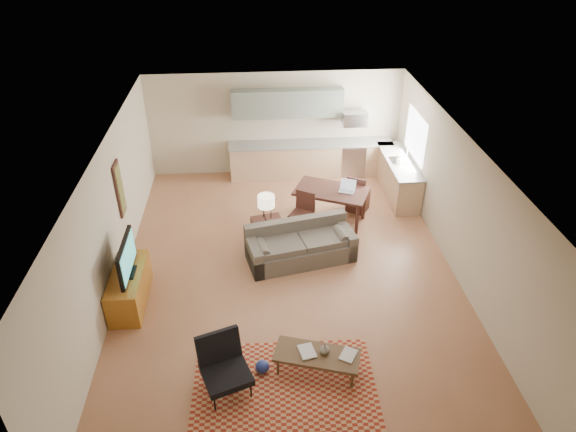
{
  "coord_description": "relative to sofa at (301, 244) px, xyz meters",
  "views": [
    {
      "loc": [
        -0.65,
        -7.99,
        6.35
      ],
      "look_at": [
        0.0,
        0.3,
        1.15
      ],
      "focal_mm": 32.0,
      "sensor_mm": 36.0,
      "label": 1
    }
  ],
  "objects": [
    {
      "name": "room",
      "position": [
        -0.27,
        -0.44,
        0.96
      ],
      "size": [
        9.0,
        9.0,
        9.0
      ],
      "color": "#986040",
      "rests_on": "ground"
    },
    {
      "name": "kitchen_counter_back",
      "position": [
        0.63,
        3.74,
        0.07
      ],
      "size": [
        4.26,
        0.64,
        0.92
      ],
      "primitive_type": null,
      "color": "tan",
      "rests_on": "ground"
    },
    {
      "name": "kitchen_counter_right",
      "position": [
        2.66,
        2.56,
        0.07
      ],
      "size": [
        0.64,
        2.26,
        0.92
      ],
      "primitive_type": null,
      "color": "tan",
      "rests_on": "ground"
    },
    {
      "name": "kitchen_range",
      "position": [
        1.73,
        3.74,
        0.06
      ],
      "size": [
        0.62,
        0.62,
        0.9
      ],
      "primitive_type": "cube",
      "color": "#A5A8AD",
      "rests_on": "ground"
    },
    {
      "name": "kitchen_microwave",
      "position": [
        1.73,
        3.76,
        1.16
      ],
      "size": [
        0.62,
        0.4,
        0.35
      ],
      "primitive_type": "cube",
      "color": "#A5A8AD",
      "rests_on": "room"
    },
    {
      "name": "upper_cabinets",
      "position": [
        0.03,
        3.89,
        1.56
      ],
      "size": [
        2.8,
        0.34,
        0.7
      ],
      "primitive_type": "cube",
      "color": "slate",
      "rests_on": "room"
    },
    {
      "name": "window_right",
      "position": [
        2.96,
        2.56,
        1.16
      ],
      "size": [
        0.02,
        1.4,
        1.05
      ],
      "primitive_type": "cube",
      "color": "white",
      "rests_on": "room"
    },
    {
      "name": "wall_art_left",
      "position": [
        -3.48,
        0.46,
        1.16
      ],
      "size": [
        0.06,
        0.42,
        1.1
      ],
      "primitive_type": null,
      "color": "olive",
      "rests_on": "room"
    },
    {
      "name": "triptych",
      "position": [
        -0.37,
        4.03,
        1.36
      ],
      "size": [
        1.7,
        0.04,
        0.5
      ],
      "primitive_type": null,
      "color": "beige",
      "rests_on": "room"
    },
    {
      "name": "rug",
      "position": [
        -0.56,
        -3.26,
        -0.38
      ],
      "size": [
        2.83,
        2.0,
        0.02
      ],
      "primitive_type": "cube",
      "rotation": [
        0.0,
        0.0,
        -0.03
      ],
      "color": "maroon",
      "rests_on": "floor"
    },
    {
      "name": "sofa",
      "position": [
        0.0,
        0.0,
        0.0
      ],
      "size": [
        2.4,
        1.44,
        0.78
      ],
      "primitive_type": null,
      "rotation": [
        0.0,
        0.0,
        0.22
      ],
      "color": "#564E44",
      "rests_on": "floor"
    },
    {
      "name": "coffee_table",
      "position": [
        -0.04,
        -2.95,
        -0.19
      ],
      "size": [
        1.41,
        0.88,
        0.4
      ],
      "primitive_type": null,
      "rotation": [
        0.0,
        0.0,
        -0.3
      ],
      "color": "#47311C",
      "rests_on": "floor"
    },
    {
      "name": "book_a",
      "position": [
        -0.31,
        -2.92,
        0.02
      ],
      "size": [
        0.36,
        0.4,
        0.03
      ],
      "primitive_type": "imported",
      "rotation": [
        0.0,
        0.0,
        0.2
      ],
      "color": "maroon",
      "rests_on": "coffee_table"
    },
    {
      "name": "book_b",
      "position": [
        0.34,
        -2.96,
        0.01
      ],
      "size": [
        0.48,
        0.49,
        0.02
      ],
      "primitive_type": "imported",
      "rotation": [
        0.0,
        0.0,
        -0.55
      ],
      "color": "navy",
      "rests_on": "coffee_table"
    },
    {
      "name": "vase",
      "position": [
        0.07,
        -2.93,
        0.08
      ],
      "size": [
        0.21,
        0.21,
        0.16
      ],
      "primitive_type": "imported",
      "rotation": [
        0.0,
        0.0,
        -0.18
      ],
      "color": "black",
      "rests_on": "coffee_table"
    },
    {
      "name": "armchair",
      "position": [
        -1.43,
        -3.2,
        0.05
      ],
      "size": [
        1.0,
        1.0,
        0.89
      ],
      "primitive_type": null,
      "rotation": [
        0.0,
        0.0,
        0.35
      ],
      "color": "black",
      "rests_on": "floor"
    },
    {
      "name": "tv_credenza",
      "position": [
        -3.22,
        -1.06,
        -0.06
      ],
      "size": [
        0.55,
        1.44,
        0.67
      ],
      "primitive_type": null,
      "color": "#955918",
      "rests_on": "floor"
    },
    {
      "name": "tv",
      "position": [
        -3.17,
        -1.06,
        0.61
      ],
      "size": [
        0.11,
        1.11,
        0.67
      ],
      "primitive_type": null,
      "color": "black",
      "rests_on": "tv_credenza"
    },
    {
      "name": "console_table",
      "position": [
        -0.67,
        0.47,
        -0.04
      ],
      "size": [
        0.68,
        0.52,
        0.71
      ],
      "primitive_type": null,
      "rotation": [
        0.0,
        0.0,
        0.21
      ],
      "color": "#371C16",
      "rests_on": "floor"
    },
    {
      "name": "table_lamp",
      "position": [
        -0.67,
        0.47,
        0.6
      ],
      "size": [
        0.4,
        0.4,
        0.57
      ],
      "primitive_type": null,
      "rotation": [
        0.0,
        0.0,
        0.19
      ],
      "color": "beige",
      "rests_on": "console_table"
    },
    {
      "name": "dining_table",
      "position": [
        0.82,
        1.43,
        0.01
      ],
      "size": [
        1.82,
        1.48,
        0.8
      ],
      "primitive_type": null,
      "rotation": [
        0.0,
        0.0,
        -0.43
      ],
      "color": "#371C16",
      "rests_on": "floor"
    },
    {
      "name": "dining_chair_near",
      "position": [
        0.11,
        1.0,
        0.08
      ],
      "size": [
        0.63,
        0.64,
        0.94
      ],
      "primitive_type": null,
      "rotation": [
        0.0,
        0.0,
        -0.55
      ],
      "color": "#371C16",
      "rests_on": "floor"
    },
    {
      "name": "dining_chair_far",
      "position": [
        1.54,
        1.86,
        0.08
      ],
      "size": [
        0.63,
        0.63,
        0.94
      ],
      "primitive_type": null,
      "rotation": [
        0.0,
        0.0,
        2.58
      ],
      "color": "#371C16",
      "rests_on": "floor"
    },
    {
      "name": "laptop",
      "position": [
        1.14,
        1.32,
        0.54
      ],
      "size": [
        0.41,
        0.37,
        0.25
      ],
      "primitive_type": null,
      "rotation": [
        0.0,
        0.0,
        -0.42
      ],
      "color": "#A5A8AD",
      "rests_on": "dining_table"
    },
    {
      "name": "soap_bottle",
      "position": [
        2.56,
        2.36,
        0.63
      ],
      "size": [
        0.12,
        0.12,
        0.19
      ],
      "primitive_type": "imported",
      "rotation": [
        0.0,
        0.0,
        -0.21
      ],
      "color": "beige",
      "rests_on": "kitchen_counter_right"
    }
  ]
}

